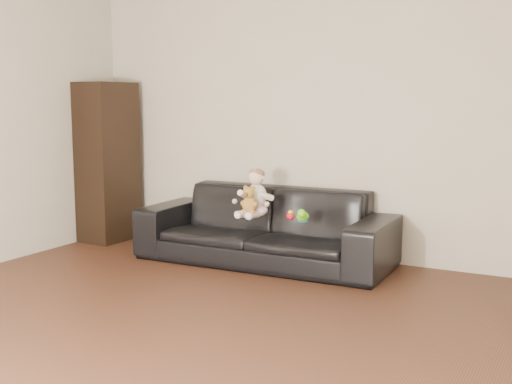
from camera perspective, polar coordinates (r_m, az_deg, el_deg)
The scene contains 10 objects.
floor at distance 3.91m, azimuth -9.78°, elevation -14.08°, with size 5.50×5.50×0.00m, color #422417.
wall_back at distance 6.04m, azimuth 6.11°, elevation 6.47°, with size 5.00×5.00×0.00m, color #C0B6A1.
sofa at distance 5.84m, azimuth 0.78°, elevation -3.05°, with size 2.31×0.90×0.67m, color black.
cabinet at distance 6.92m, azimuth -13.04°, elevation 2.60°, with size 0.41×0.57×1.66m, color black.
shelf_item at distance 6.88m, azimuth -13.01°, elevation 5.69°, with size 0.18×0.25×0.28m, color silver.
baby at distance 5.70m, azimuth -0.06°, elevation -0.31°, with size 0.32×0.38×0.43m.
teddy_bear at distance 5.58m, azimuth -0.60°, elevation -0.74°, with size 0.15×0.15×0.25m.
toy_green at distance 5.50m, azimuth 4.18°, elevation -2.19°, with size 0.10×0.13×0.09m, color #64CE18.
toy_rattle at distance 5.55m, azimuth 3.08°, elevation -2.15°, with size 0.08×0.08×0.08m, color red.
toy_blue_disc at distance 5.52m, azimuth 4.19°, elevation -2.54°, with size 0.09×0.09×0.01m, color #1A8ED1.
Camera 1 is at (2.23, -2.86, 1.48)m, focal length 45.00 mm.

